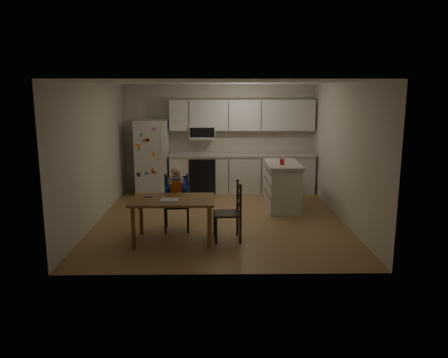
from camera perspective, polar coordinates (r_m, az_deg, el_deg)
room at (r=8.40m, az=-0.56°, el=3.89°), size 4.52×5.01×2.51m
refrigerator at (r=10.22m, az=-9.35°, el=2.84°), size 0.72×0.70×1.70m
kitchen_run at (r=10.21m, az=2.20°, el=3.13°), size 3.37×0.62×2.15m
kitchen_island at (r=8.92m, az=7.64°, el=-0.85°), size 0.66×1.26×0.93m
red_cup at (r=8.62m, az=7.59°, el=2.24°), size 0.09×0.09×0.11m
dining_table at (r=6.92m, az=-6.66°, el=-3.34°), size 1.30×0.83×0.69m
napkin at (r=6.81m, az=-7.14°, el=-2.73°), size 0.28×0.24×0.01m
toddler_spoon at (r=7.03m, az=-9.98°, el=-2.33°), size 0.12×0.06×0.02m
chair_booster at (r=7.49m, az=-6.23°, el=-1.61°), size 0.44×0.44×1.11m
chair_side at (r=6.96m, az=1.19°, el=-3.72°), size 0.45×0.45×0.95m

